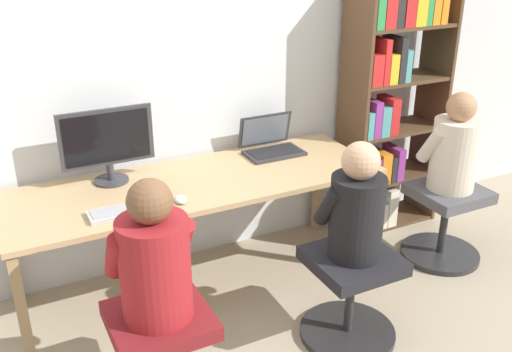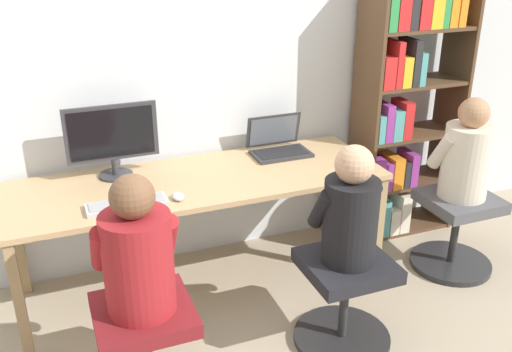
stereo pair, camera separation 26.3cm
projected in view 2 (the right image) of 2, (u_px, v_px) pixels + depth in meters
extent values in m
plane|color=tan|center=(222.00, 317.00, 3.19)|extent=(14.00, 14.00, 0.00)
cube|color=silver|center=(175.00, 59.00, 3.33)|extent=(10.00, 0.05, 2.60)
cube|color=tan|center=(200.00, 181.00, 3.22)|extent=(2.10, 0.71, 0.03)
cube|color=#9C7D56|center=(20.00, 303.00, 2.75)|extent=(0.05, 0.05, 0.68)
cube|color=#9C7D56|center=(378.00, 229.00, 3.43)|extent=(0.05, 0.05, 0.68)
cube|color=#9C7D56|center=(18.00, 242.00, 3.29)|extent=(0.05, 0.05, 0.68)
cube|color=#9C7D56|center=(328.00, 188.00, 3.97)|extent=(0.05, 0.05, 0.68)
cylinder|color=#333338|center=(116.00, 175.00, 3.23)|extent=(0.19, 0.19, 0.01)
cylinder|color=#333338|center=(115.00, 167.00, 3.21)|extent=(0.04, 0.04, 0.09)
cube|color=#333338|center=(112.00, 133.00, 3.13)|extent=(0.51, 0.02, 0.32)
cube|color=black|center=(112.00, 133.00, 3.12)|extent=(0.46, 0.01, 0.27)
cube|color=#2D2D30|center=(281.00, 154.00, 3.53)|extent=(0.36, 0.21, 0.02)
cube|color=black|center=(281.00, 152.00, 3.52)|extent=(0.31, 0.17, 0.00)
cube|color=#2D2D30|center=(273.00, 130.00, 3.59)|extent=(0.36, 0.05, 0.21)
cube|color=slate|center=(274.00, 130.00, 3.59)|extent=(0.31, 0.04, 0.18)
cube|color=#B2B2B7|center=(127.00, 205.00, 2.88)|extent=(0.41, 0.13, 0.02)
cube|color=#97979C|center=(127.00, 202.00, 2.88)|extent=(0.38, 0.11, 0.00)
ellipsoid|color=silver|center=(178.00, 196.00, 2.96)|extent=(0.06, 0.09, 0.03)
cube|color=maroon|center=(144.00, 315.00, 2.48)|extent=(0.42, 0.41, 0.07)
cylinder|color=#262628|center=(341.00, 337.00, 3.01)|extent=(0.51, 0.51, 0.04)
cylinder|color=#262628|center=(344.00, 304.00, 2.93)|extent=(0.05, 0.05, 0.39)
cube|color=black|center=(347.00, 266.00, 2.83)|extent=(0.42, 0.41, 0.07)
cylinder|color=maroon|center=(139.00, 263.00, 2.37)|extent=(0.30, 0.30, 0.45)
sphere|color=brown|center=(132.00, 197.00, 2.25)|extent=(0.19, 0.19, 0.19)
cylinder|color=maroon|center=(100.00, 249.00, 2.35)|extent=(0.08, 0.20, 0.25)
cylinder|color=maroon|center=(167.00, 236.00, 2.45)|extent=(0.08, 0.20, 0.25)
cylinder|color=black|center=(350.00, 221.00, 2.73)|extent=(0.27, 0.27, 0.43)
sphere|color=tan|center=(354.00, 164.00, 2.62)|extent=(0.19, 0.19, 0.19)
cylinder|color=black|center=(321.00, 209.00, 2.72)|extent=(0.07, 0.19, 0.24)
cylinder|color=black|center=(367.00, 200.00, 2.80)|extent=(0.07, 0.19, 0.24)
cube|color=#513823|center=(365.00, 114.00, 3.70)|extent=(0.02, 0.32, 1.79)
cube|color=#513823|center=(451.00, 103.00, 3.93)|extent=(0.02, 0.32, 1.79)
cube|color=#513823|center=(396.00, 224.00, 4.17)|extent=(0.67, 0.31, 0.02)
cube|color=#513823|center=(401.00, 180.00, 4.03)|extent=(0.67, 0.31, 0.02)
cube|color=#513823|center=(406.00, 133.00, 3.89)|extent=(0.67, 0.31, 0.02)
cube|color=#513823|center=(412.00, 82.00, 3.74)|extent=(0.67, 0.31, 0.02)
cube|color=#513823|center=(418.00, 28.00, 3.60)|extent=(0.67, 0.31, 0.02)
cube|color=#2D8C47|center=(365.00, 217.00, 4.00)|extent=(0.06, 0.26, 0.23)
cube|color=teal|center=(375.00, 213.00, 4.01)|extent=(0.09, 0.25, 0.27)
cube|color=silver|center=(386.00, 216.00, 4.06)|extent=(0.08, 0.26, 0.19)
cube|color=silver|center=(396.00, 208.00, 4.07)|extent=(0.08, 0.25, 0.28)
cube|color=#8C338C|center=(371.00, 171.00, 3.85)|extent=(0.08, 0.23, 0.23)
cube|color=#8C338C|center=(379.00, 172.00, 3.89)|extent=(0.06, 0.25, 0.19)
cube|color=orange|center=(391.00, 170.00, 3.89)|extent=(0.08, 0.22, 0.22)
cube|color=#262628|center=(397.00, 169.00, 3.94)|extent=(0.04, 0.26, 0.18)
cube|color=#8C338C|center=(407.00, 167.00, 3.92)|extent=(0.06, 0.19, 0.23)
cube|color=teal|center=(372.00, 125.00, 3.72)|extent=(0.05, 0.26, 0.18)
cube|color=#8C338C|center=(380.00, 120.00, 3.72)|extent=(0.06, 0.25, 0.25)
cube|color=teal|center=(391.00, 123.00, 3.73)|extent=(0.07, 0.19, 0.20)
cube|color=red|center=(401.00, 119.00, 3.74)|extent=(0.07, 0.18, 0.25)
cube|color=red|center=(383.00, 71.00, 3.55)|extent=(0.08, 0.19, 0.20)
cube|color=red|center=(391.00, 63.00, 3.57)|extent=(0.04, 0.21, 0.29)
cube|color=gold|center=(399.00, 70.00, 3.61)|extent=(0.07, 0.22, 0.19)
cube|color=#262628|center=(409.00, 61.00, 3.61)|extent=(0.05, 0.21, 0.29)
cube|color=teal|center=(413.00, 67.00, 3.65)|extent=(0.04, 0.24, 0.21)
cube|color=#2D8C47|center=(384.00, 6.00, 3.41)|extent=(0.06, 0.24, 0.28)
cube|color=red|center=(397.00, 8.00, 3.43)|extent=(0.08, 0.20, 0.25)
cube|color=#262628|center=(403.00, 12.00, 3.49)|extent=(0.06, 0.27, 0.19)
cube|color=red|center=(417.00, 11.00, 3.48)|extent=(0.08, 0.19, 0.20)
cube|color=gold|center=(428.00, 2.00, 3.51)|extent=(0.09, 0.24, 0.30)
cube|color=#2D8C47|center=(439.00, 2.00, 3.52)|extent=(0.04, 0.20, 0.30)
cube|color=orange|center=(444.00, 3.00, 3.56)|extent=(0.06, 0.25, 0.27)
cube|color=orange|center=(455.00, 2.00, 3.56)|extent=(0.05, 0.19, 0.29)
cylinder|color=#262628|center=(450.00, 263.00, 3.68)|extent=(0.51, 0.51, 0.04)
cylinder|color=#262628|center=(455.00, 234.00, 3.59)|extent=(0.05, 0.05, 0.39)
cube|color=#4C4C51|center=(460.00, 201.00, 3.50)|extent=(0.42, 0.41, 0.07)
cylinder|color=beige|center=(466.00, 162.00, 3.40)|extent=(0.29, 0.29, 0.45)
sphere|color=#A87A56|center=(474.00, 113.00, 3.27)|extent=(0.18, 0.18, 0.18)
cylinder|color=beige|center=(442.00, 151.00, 3.38)|extent=(0.08, 0.20, 0.25)
cylinder|color=beige|center=(479.00, 145.00, 3.47)|extent=(0.08, 0.20, 0.25)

